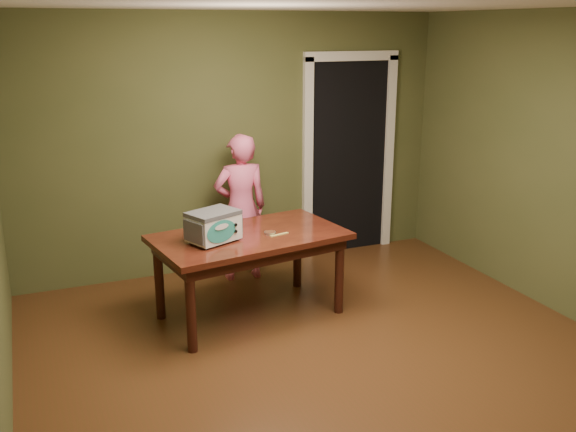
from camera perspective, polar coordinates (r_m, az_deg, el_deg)
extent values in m
plane|color=#4F2C16|center=(4.84, 5.19, -13.97)|extent=(5.00, 5.00, 0.00)
cube|color=#4F532C|center=(6.58, -4.73, 6.40)|extent=(4.50, 0.02, 2.60)
cube|color=white|center=(4.18, 6.16, 18.49)|extent=(4.50, 5.00, 0.02)
cube|color=black|center=(7.39, 4.25, 5.56)|extent=(0.90, 0.60, 2.10)
cube|color=black|center=(7.12, 5.40, 5.10)|extent=(0.90, 0.02, 2.10)
cube|color=white|center=(6.89, 1.76, 4.78)|extent=(0.10, 0.06, 2.20)
cube|color=white|center=(7.35, 8.91, 5.34)|extent=(0.10, 0.06, 2.20)
cube|color=white|center=(6.97, 5.70, 13.98)|extent=(1.10, 0.06, 0.10)
cube|color=#37130C|center=(5.47, -3.45, -1.88)|extent=(1.71, 1.12, 0.05)
cube|color=black|center=(5.50, -3.44, -2.62)|extent=(1.58, 0.99, 0.10)
cylinder|color=black|center=(5.04, -8.63, -8.29)|extent=(0.08, 0.08, 0.70)
cylinder|color=black|center=(5.65, -11.39, -5.65)|extent=(0.08, 0.08, 0.70)
cylinder|color=black|center=(5.67, 4.58, -5.28)|extent=(0.08, 0.08, 0.70)
cylinder|color=black|center=(6.21, 0.83, -3.24)|extent=(0.08, 0.08, 0.70)
cylinder|color=#4C4F54|center=(5.14, -7.25, -2.85)|extent=(0.03, 0.03, 0.02)
cylinder|color=#4C4F54|center=(5.29, -8.67, -2.31)|extent=(0.03, 0.03, 0.02)
cylinder|color=#4C4F54|center=(5.33, -4.56, -2.05)|extent=(0.03, 0.03, 0.02)
cylinder|color=#4C4F54|center=(5.48, -6.01, -1.55)|extent=(0.03, 0.03, 0.02)
cube|color=white|center=(5.27, -6.65, -0.97)|extent=(0.46, 0.40, 0.22)
cube|color=#4C4F54|center=(5.24, -6.69, 0.25)|extent=(0.47, 0.41, 0.03)
cube|color=#4C4F54|center=(5.15, -8.39, -1.45)|extent=(0.11, 0.24, 0.17)
cube|color=#4C4F54|center=(5.39, -4.99, -0.51)|extent=(0.11, 0.24, 0.17)
ellipsoid|color=teal|center=(5.15, -5.93, -1.38)|extent=(0.27, 0.12, 0.18)
cylinder|color=black|center=(5.23, -4.68, -0.78)|extent=(0.03, 0.02, 0.03)
cylinder|color=black|center=(5.25, -4.66, -1.36)|extent=(0.03, 0.02, 0.02)
cylinder|color=silver|center=(5.46, -1.61, -1.52)|extent=(0.10, 0.10, 0.02)
cylinder|color=#54311C|center=(5.46, -1.61, -1.45)|extent=(0.09, 0.09, 0.01)
cube|color=#D0BB5A|center=(5.44, -0.79, -1.66)|extent=(0.18, 0.06, 0.01)
imported|color=#EE628F|center=(6.33, -4.22, 0.75)|extent=(0.55, 0.38, 1.47)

